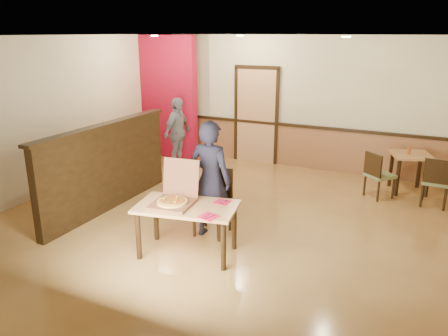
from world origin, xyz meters
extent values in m
plane|color=tan|center=(0.00, 0.00, 0.00)|extent=(7.00, 7.00, 0.00)
plane|color=black|center=(0.00, 0.00, 2.80)|extent=(7.00, 7.00, 0.00)
plane|color=#F2ECBD|center=(0.00, 3.50, 1.40)|extent=(7.00, 0.00, 7.00)
plane|color=#F2ECBD|center=(-3.50, 0.00, 1.40)|extent=(0.00, 7.00, 7.00)
cube|color=#93603A|center=(0.00, 3.47, 0.45)|extent=(7.00, 0.04, 0.90)
cube|color=black|center=(0.00, 3.45, 0.92)|extent=(7.00, 0.06, 0.06)
cube|color=tan|center=(-0.80, 3.46, 1.05)|extent=(0.90, 0.06, 2.10)
cube|color=black|center=(-2.00, -0.20, 0.70)|extent=(0.14, 3.00, 1.40)
cube|color=black|center=(-2.00, -0.20, 1.42)|extent=(0.20, 3.10, 0.05)
cube|color=maroon|center=(-2.90, 3.00, 1.40)|extent=(1.60, 0.20, 2.78)
cylinder|color=#F6EBAC|center=(-2.30, 1.80, 2.78)|extent=(0.14, 0.14, 0.02)
cylinder|color=#F6EBAC|center=(-0.80, 2.50, 2.78)|extent=(0.14, 0.14, 0.02)
cylinder|color=#F6EBAC|center=(1.40, 1.50, 2.78)|extent=(0.14, 0.14, 0.02)
cube|color=tan|center=(0.00, -1.03, 0.68)|extent=(1.42, 0.98, 0.04)
cylinder|color=black|center=(-0.51, -1.42, 0.33)|extent=(0.07, 0.07, 0.66)
cylinder|color=black|center=(-0.62, -0.85, 0.33)|extent=(0.07, 0.07, 0.66)
cylinder|color=black|center=(0.61, -1.20, 0.33)|extent=(0.07, 0.07, 0.66)
cylinder|color=black|center=(0.50, -0.63, 0.33)|extent=(0.07, 0.07, 0.66)
cube|color=#626F41|center=(0.02, -0.33, 0.48)|extent=(0.50, 0.50, 0.06)
cube|color=black|center=(0.01, -0.11, 0.74)|extent=(0.46, 0.06, 0.46)
cylinder|color=black|center=(-0.17, -0.54, 0.21)|extent=(0.05, 0.05, 0.42)
cylinder|color=black|center=(-0.19, -0.14, 0.21)|extent=(0.05, 0.05, 0.42)
cylinder|color=black|center=(0.22, -0.52, 0.21)|extent=(0.05, 0.05, 0.42)
cylinder|color=black|center=(0.21, -0.13, 0.21)|extent=(0.05, 0.05, 0.42)
cube|color=#626F41|center=(2.04, 2.27, 0.41)|extent=(0.58, 0.58, 0.05)
cube|color=black|center=(1.92, 2.12, 0.64)|extent=(0.33, 0.28, 0.40)
cylinder|color=black|center=(2.28, 2.29, 0.18)|extent=(0.04, 0.04, 0.36)
cylinder|color=black|center=(2.06, 2.03, 0.18)|extent=(0.04, 0.04, 0.36)
cylinder|color=black|center=(2.02, 2.51, 0.18)|extent=(0.04, 0.04, 0.36)
cylinder|color=black|center=(1.80, 2.25, 0.18)|extent=(0.04, 0.04, 0.36)
cube|color=#626F41|center=(2.94, 2.27, 0.43)|extent=(0.45, 0.45, 0.06)
cube|color=black|center=(2.93, 2.07, 0.66)|extent=(0.41, 0.06, 0.41)
cylinder|color=black|center=(3.13, 2.44, 0.19)|extent=(0.04, 0.04, 0.37)
cylinder|color=black|center=(3.11, 2.08, 0.19)|extent=(0.04, 0.04, 0.37)
cylinder|color=black|center=(2.77, 2.45, 0.19)|extent=(0.04, 0.04, 0.37)
cylinder|color=black|center=(2.76, 2.10, 0.19)|extent=(0.04, 0.04, 0.37)
cube|color=tan|center=(2.49, 2.82, 0.71)|extent=(0.85, 0.85, 0.04)
cylinder|color=black|center=(2.33, 2.49, 0.34)|extent=(0.07, 0.07, 0.69)
cylinder|color=black|center=(2.17, 2.98, 0.34)|extent=(0.07, 0.07, 0.69)
cylinder|color=black|center=(2.82, 2.66, 0.34)|extent=(0.07, 0.07, 0.69)
cylinder|color=black|center=(2.66, 3.15, 0.34)|extent=(0.07, 0.07, 0.69)
imported|color=black|center=(0.03, -0.41, 0.86)|extent=(0.63, 0.42, 1.71)
imported|color=gray|center=(-2.16, 2.30, 0.77)|extent=(0.40, 0.91, 1.53)
cube|color=brown|center=(-0.17, -1.11, 0.71)|extent=(0.57, 0.57, 0.04)
cube|color=brown|center=(-0.21, -0.81, 0.98)|extent=(0.52, 0.16, 0.50)
cylinder|color=#E5BE53|center=(-0.17, -1.11, 0.75)|extent=(0.47, 0.47, 0.03)
cube|color=red|center=(0.42, -1.23, 0.70)|extent=(0.26, 0.26, 0.00)
cylinder|color=white|center=(0.39, -1.23, 0.70)|extent=(0.05, 0.18, 0.01)
cube|color=white|center=(0.45, -1.23, 0.70)|extent=(0.06, 0.19, 0.00)
cube|color=red|center=(0.37, -0.73, 0.70)|extent=(0.20, 0.20, 0.00)
cylinder|color=white|center=(0.34, -0.73, 0.70)|extent=(0.01, 0.17, 0.01)
cube|color=white|center=(0.40, -0.73, 0.70)|extent=(0.02, 0.18, 0.00)
cylinder|color=#9D4E1C|center=(2.45, 2.78, 0.79)|extent=(0.05, 0.05, 0.14)
camera|label=1|loc=(2.70, -5.57, 2.85)|focal=35.00mm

